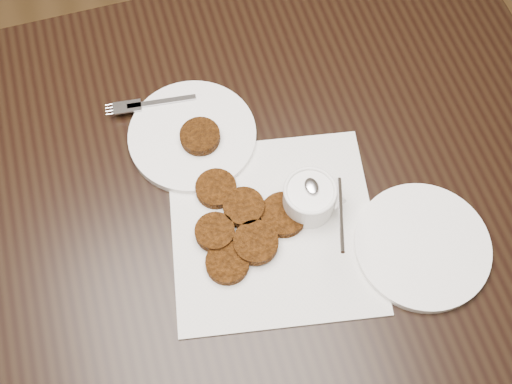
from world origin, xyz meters
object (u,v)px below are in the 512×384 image
(sauce_ramekin, at_px, (311,189))
(plate_empty, at_px, (422,246))
(table, at_px, (204,274))
(plate_with_patty, at_px, (192,133))
(napkin, at_px, (273,228))

(sauce_ramekin, relative_size, plate_empty, 0.56)
(table, distance_m, plate_with_patty, 0.41)
(plate_empty, bearing_deg, table, 150.57)
(table, relative_size, plate_empty, 6.48)
(table, bearing_deg, sauce_ramekin, -20.84)
(napkin, distance_m, plate_empty, 0.23)
(napkin, distance_m, plate_with_patty, 0.21)
(napkin, relative_size, plate_empty, 1.52)
(table, distance_m, sauce_ramekin, 0.48)
(napkin, xyz_separation_m, plate_with_patty, (-0.08, 0.19, 0.01))
(napkin, distance_m, sauce_ramekin, 0.09)
(table, xyz_separation_m, napkin, (0.12, -0.09, 0.38))
(napkin, height_order, plate_empty, plate_empty)
(table, relative_size, napkin, 4.27)
(table, xyz_separation_m, plate_empty, (0.32, -0.18, 0.38))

